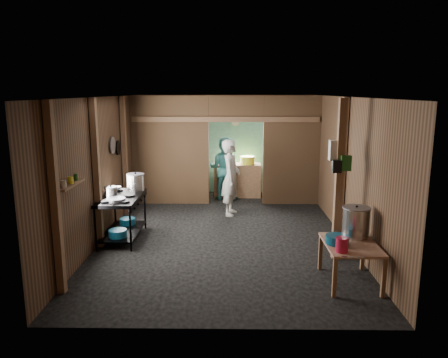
{
  "coord_description": "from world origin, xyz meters",
  "views": [
    {
      "loc": [
        0.11,
        -8.05,
        2.71
      ],
      "look_at": [
        0.0,
        -0.2,
        1.1
      ],
      "focal_mm": 34.65,
      "sensor_mm": 36.0,
      "label": 1
    }
  ],
  "objects_px": {
    "prep_table": "(350,263)",
    "yellow_tub": "(248,160)",
    "pink_bucket": "(342,245)",
    "cook": "(231,177)",
    "stock_pot": "(356,223)",
    "gas_range": "(122,218)",
    "stove_pot_large": "(136,183)"
  },
  "relations": [
    {
      "from": "prep_table",
      "to": "yellow_tub",
      "type": "xyz_separation_m",
      "value": [
        -1.27,
        5.17,
        0.66
      ]
    },
    {
      "from": "pink_bucket",
      "to": "cook",
      "type": "height_order",
      "value": "cook"
    },
    {
      "from": "pink_bucket",
      "to": "yellow_tub",
      "type": "xyz_separation_m",
      "value": [
        -1.05,
        5.49,
        0.27
      ]
    },
    {
      "from": "stock_pot",
      "to": "pink_bucket",
      "type": "relative_size",
      "value": 2.37
    },
    {
      "from": "gas_range",
      "to": "cook",
      "type": "relative_size",
      "value": 0.83
    },
    {
      "from": "stock_pot",
      "to": "pink_bucket",
      "type": "distance_m",
      "value": 0.72
    },
    {
      "from": "yellow_tub",
      "to": "prep_table",
      "type": "bearing_deg",
      "value": -76.22
    },
    {
      "from": "gas_range",
      "to": "stock_pot",
      "type": "bearing_deg",
      "value": -21.43
    },
    {
      "from": "cook",
      "to": "prep_table",
      "type": "bearing_deg",
      "value": -145.32
    },
    {
      "from": "stove_pot_large",
      "to": "yellow_tub",
      "type": "distance_m",
      "value": 3.67
    },
    {
      "from": "gas_range",
      "to": "yellow_tub",
      "type": "relative_size",
      "value": 3.78
    },
    {
      "from": "prep_table",
      "to": "stove_pot_large",
      "type": "height_order",
      "value": "stove_pot_large"
    },
    {
      "from": "cook",
      "to": "pink_bucket",
      "type": "bearing_deg",
      "value": -150.03
    },
    {
      "from": "cook",
      "to": "yellow_tub",
      "type": "bearing_deg",
      "value": -5.53
    },
    {
      "from": "yellow_tub",
      "to": "cook",
      "type": "bearing_deg",
      "value": -104.13
    },
    {
      "from": "prep_table",
      "to": "stove_pot_large",
      "type": "bearing_deg",
      "value": 147.04
    },
    {
      "from": "pink_bucket",
      "to": "stove_pot_large",
      "type": "bearing_deg",
      "value": 141.81
    },
    {
      "from": "prep_table",
      "to": "stove_pot_large",
      "type": "distance_m",
      "value": 4.27
    },
    {
      "from": "stove_pot_large",
      "to": "stock_pot",
      "type": "bearing_deg",
      "value": -28.59
    },
    {
      "from": "gas_range",
      "to": "cook",
      "type": "distance_m",
      "value": 2.65
    },
    {
      "from": "prep_table",
      "to": "pink_bucket",
      "type": "xyz_separation_m",
      "value": [
        -0.22,
        -0.32,
        0.39
      ]
    },
    {
      "from": "stove_pot_large",
      "to": "pink_bucket",
      "type": "relative_size",
      "value": 1.71
    },
    {
      "from": "prep_table",
      "to": "stock_pot",
      "type": "distance_m",
      "value": 0.6
    },
    {
      "from": "stock_pot",
      "to": "yellow_tub",
      "type": "distance_m",
      "value": 5.08
    },
    {
      "from": "stove_pot_large",
      "to": "yellow_tub",
      "type": "relative_size",
      "value": 0.93
    },
    {
      "from": "cook",
      "to": "stove_pot_large",
      "type": "bearing_deg",
      "value": 131.07
    },
    {
      "from": "gas_range",
      "to": "stock_pot",
      "type": "relative_size",
      "value": 2.92
    },
    {
      "from": "prep_table",
      "to": "pink_bucket",
      "type": "relative_size",
      "value": 4.95
    },
    {
      "from": "stock_pot",
      "to": "yellow_tub",
      "type": "bearing_deg",
      "value": 106.06
    },
    {
      "from": "stock_pot",
      "to": "prep_table",
      "type": "bearing_deg",
      "value": -115.2
    },
    {
      "from": "gas_range",
      "to": "yellow_tub",
      "type": "bearing_deg",
      "value": 54.09
    },
    {
      "from": "prep_table",
      "to": "stock_pot",
      "type": "relative_size",
      "value": 2.09
    }
  ]
}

